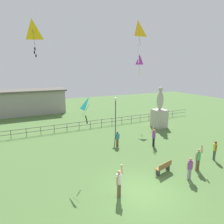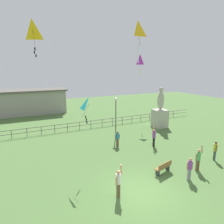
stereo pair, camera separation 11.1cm
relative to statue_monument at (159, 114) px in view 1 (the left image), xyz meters
The scene contains 16 objects.
ground_plane 14.44m from the statue_monument, 132.93° to the right, with size 80.00×80.00×0.00m, color #4C7038.
statue_monument is the anchor object (origin of this frame).
lamppost 6.79m from the statue_monument, behind, with size 0.36×0.36×4.36m.
park_bench 11.71m from the statue_monument, 127.33° to the right, with size 1.55×0.77×0.85m.
person_1 12.36m from the statue_monument, 119.64° to the right, with size 0.48×0.30×1.60m.
person_2 8.54m from the statue_monument, 156.69° to the right, with size 0.46×0.28×1.51m.
person_3 6.75m from the statue_monument, 133.38° to the right, with size 0.55×0.34×2.04m.
person_4 9.69m from the statue_monument, 101.52° to the right, with size 0.33×0.42×1.65m.
person_5 15.22m from the statue_monument, 137.70° to the right, with size 0.52×0.31×1.98m.
person_6 11.11m from the statue_monument, 114.44° to the right, with size 0.52×0.32×2.00m.
kite_1 7.70m from the statue_monument, 104.29° to the left, with size 0.92×0.90×2.81m.
kite_2 13.38m from the statue_monument, 152.36° to the right, with size 0.86×0.76×1.93m.
kite_3 17.58m from the statue_monument, 162.56° to the right, with size 0.94×0.69×2.43m.
kite_4 13.59m from the statue_monument, 139.26° to the right, with size 0.80×0.61×2.87m.
waterfront_railing 10.82m from the statue_monument, 161.01° to the left, with size 36.02×0.06×0.95m.
pavilion_building 22.00m from the statue_monument, 135.21° to the left, with size 13.90×4.65×4.01m.
Camera 1 is at (-6.32, -8.78, 7.44)m, focal length 31.39 mm.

